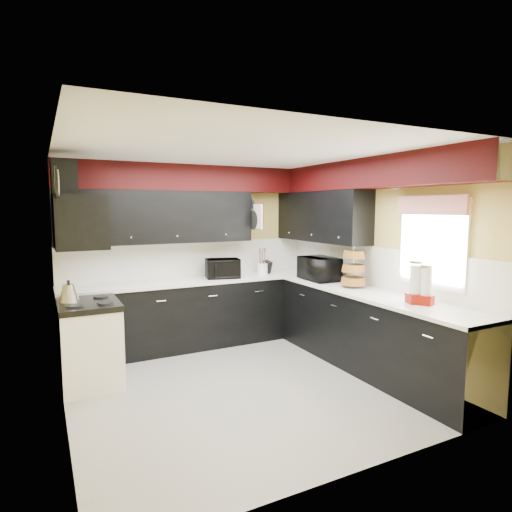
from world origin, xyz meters
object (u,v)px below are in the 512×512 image
(kettle, at_px, (69,293))
(knife_block, at_px, (267,267))
(microwave, at_px, (320,269))
(utensil_crock, at_px, (262,269))
(toaster_oven, at_px, (223,268))

(kettle, bearing_deg, knife_block, 13.13)
(microwave, height_order, utensil_crock, microwave)
(toaster_oven, relative_size, kettle, 2.24)
(utensil_crock, relative_size, knife_block, 0.85)
(knife_block, bearing_deg, utensil_crock, 179.45)
(utensil_crock, bearing_deg, kettle, -167.05)
(knife_block, relative_size, kettle, 0.94)
(knife_block, bearing_deg, toaster_oven, 166.02)
(toaster_oven, height_order, microwave, microwave)
(toaster_oven, height_order, knife_block, toaster_oven)
(microwave, relative_size, kettle, 2.75)
(knife_block, distance_m, kettle, 2.84)
(microwave, height_order, knife_block, microwave)
(kettle, bearing_deg, utensil_crock, 12.95)
(microwave, relative_size, utensil_crock, 3.48)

